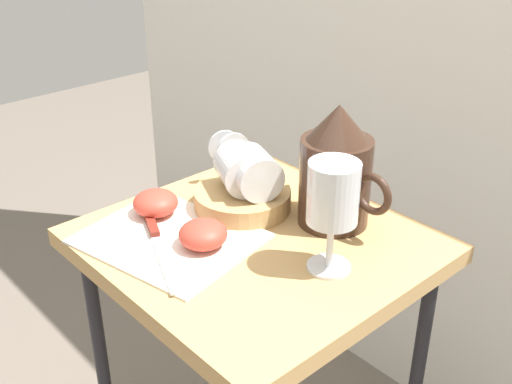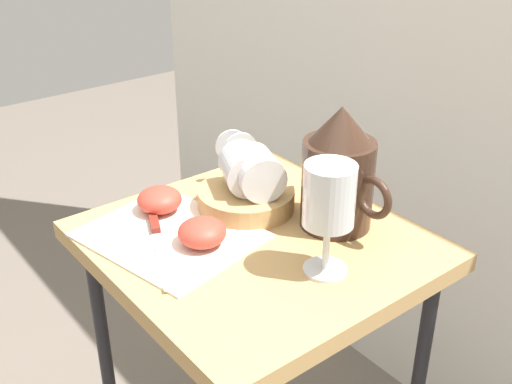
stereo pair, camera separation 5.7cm
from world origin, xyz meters
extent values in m
cube|color=silver|center=(0.00, 0.60, 0.95)|extent=(2.40, 0.03, 1.89)
cube|color=tan|center=(0.00, 0.00, 0.72)|extent=(0.49, 0.46, 0.03)
cylinder|color=black|center=(-0.20, 0.19, 0.35)|extent=(0.02, 0.02, 0.71)
cube|color=silver|center=(-0.09, -0.10, 0.74)|extent=(0.29, 0.26, 0.00)
cylinder|color=tan|center=(-0.09, 0.05, 0.75)|extent=(0.16, 0.16, 0.03)
cylinder|color=#382319|center=(0.05, 0.13, 0.81)|extent=(0.11, 0.11, 0.14)
cylinder|color=#B23819|center=(0.05, 0.13, 0.78)|extent=(0.11, 0.11, 0.08)
cone|color=#382319|center=(0.05, 0.13, 0.91)|extent=(0.10, 0.10, 0.06)
torus|color=#382319|center=(0.12, 0.13, 0.82)|extent=(0.07, 0.01, 0.07)
cylinder|color=silver|center=(0.13, 0.02, 0.74)|extent=(0.06, 0.06, 0.00)
cylinder|color=silver|center=(0.13, 0.02, 0.78)|extent=(0.01, 0.01, 0.07)
cylinder|color=silver|center=(0.13, 0.02, 0.86)|extent=(0.07, 0.07, 0.09)
cylinder|color=#B23819|center=(0.13, 0.02, 0.84)|extent=(0.06, 0.06, 0.04)
cylinder|color=silver|center=(-0.09, 0.05, 0.81)|extent=(0.10, 0.10, 0.07)
cylinder|color=silver|center=(-0.15, 0.07, 0.81)|extent=(0.06, 0.03, 0.01)
cylinder|color=silver|center=(-0.18, 0.09, 0.81)|extent=(0.03, 0.06, 0.06)
cylinder|color=silver|center=(-0.06, 0.05, 0.81)|extent=(0.10, 0.10, 0.08)
cylinder|color=silver|center=(-0.13, 0.08, 0.81)|extent=(0.06, 0.03, 0.01)
cylinder|color=silver|center=(-0.16, 0.09, 0.81)|extent=(0.03, 0.06, 0.06)
ellipsoid|color=#CC3D2D|center=(-0.16, -0.08, 0.76)|extent=(0.07, 0.07, 0.04)
ellipsoid|color=#CC3D2D|center=(-0.03, -0.08, 0.76)|extent=(0.07, 0.07, 0.04)
cube|color=silver|center=(-0.03, -0.15, 0.74)|extent=(0.15, 0.08, 0.00)
cube|color=maroon|center=(-0.13, -0.11, 0.75)|extent=(0.08, 0.05, 0.01)
camera|label=1|loc=(0.63, -0.57, 1.25)|focal=44.26mm
camera|label=2|loc=(0.66, -0.52, 1.25)|focal=44.26mm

